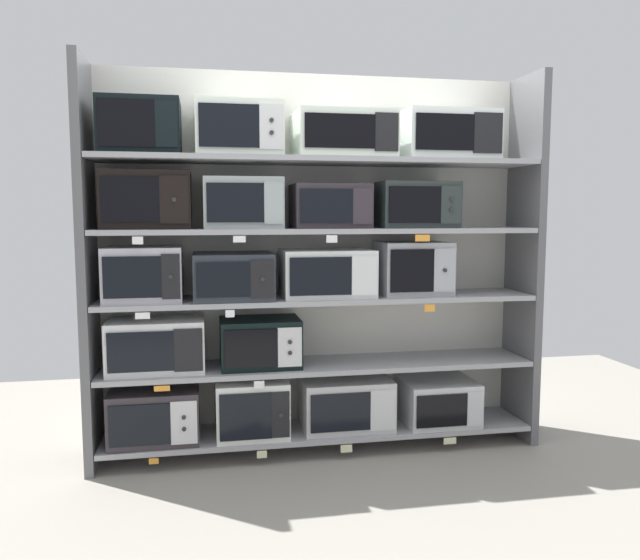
{
  "coord_description": "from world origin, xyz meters",
  "views": [
    {
      "loc": [
        -0.69,
        -3.68,
        1.46
      ],
      "look_at": [
        0.0,
        0.0,
        1.05
      ],
      "focal_mm": 35.04,
      "sensor_mm": 36.0,
      "label": 1
    }
  ],
  "objects_px": {
    "microwave_0": "(155,414)",
    "microwave_9": "(413,268)",
    "microwave_12": "(330,206)",
    "microwave_17": "(447,136)",
    "microwave_4": "(157,345)",
    "microwave_14": "(140,127)",
    "microwave_16": "(343,136)",
    "microwave_2": "(346,403)",
    "microwave_10": "(147,200)",
    "microwave_5": "(260,342)",
    "microwave_6": "(144,274)",
    "microwave_13": "(415,205)",
    "microwave_8": "(327,273)",
    "microwave_15": "(239,130)",
    "microwave_3": "(437,400)",
    "microwave_11": "(243,203)",
    "microwave_1": "(251,406)",
    "microwave_7": "(233,276)"
  },
  "relations": [
    {
      "from": "microwave_4",
      "to": "microwave_9",
      "type": "height_order",
      "value": "microwave_9"
    },
    {
      "from": "microwave_1",
      "to": "microwave_11",
      "type": "distance_m",
      "value": 1.22
    },
    {
      "from": "microwave_6",
      "to": "microwave_13",
      "type": "xyz_separation_m",
      "value": [
        1.62,
        -0.0,
        0.4
      ]
    },
    {
      "from": "microwave_5",
      "to": "microwave_4",
      "type": "bearing_deg",
      "value": 179.99
    },
    {
      "from": "microwave_11",
      "to": "microwave_16",
      "type": "bearing_deg",
      "value": 0.01
    },
    {
      "from": "microwave_15",
      "to": "microwave_2",
      "type": "bearing_deg",
      "value": 0.01
    },
    {
      "from": "microwave_2",
      "to": "microwave_8",
      "type": "relative_size",
      "value": 1.01
    },
    {
      "from": "microwave_9",
      "to": "microwave_10",
      "type": "height_order",
      "value": "microwave_10"
    },
    {
      "from": "microwave_0",
      "to": "microwave_6",
      "type": "distance_m",
      "value": 0.83
    },
    {
      "from": "microwave_14",
      "to": "microwave_13",
      "type": "bearing_deg",
      "value": 0.0
    },
    {
      "from": "microwave_0",
      "to": "microwave_8",
      "type": "xyz_separation_m",
      "value": [
        1.03,
        -0.0,
        0.81
      ]
    },
    {
      "from": "microwave_2",
      "to": "microwave_4",
      "type": "relative_size",
      "value": 1.0
    },
    {
      "from": "microwave_12",
      "to": "microwave_5",
      "type": "bearing_deg",
      "value": -179.99
    },
    {
      "from": "microwave_15",
      "to": "microwave_16",
      "type": "bearing_deg",
      "value": 0.03
    },
    {
      "from": "microwave_10",
      "to": "microwave_15",
      "type": "bearing_deg",
      "value": -0.01
    },
    {
      "from": "microwave_6",
      "to": "microwave_17",
      "type": "height_order",
      "value": "microwave_17"
    },
    {
      "from": "microwave_7",
      "to": "microwave_3",
      "type": "bearing_deg",
      "value": -0.0
    },
    {
      "from": "microwave_7",
      "to": "microwave_14",
      "type": "height_order",
      "value": "microwave_14"
    },
    {
      "from": "microwave_0",
      "to": "microwave_9",
      "type": "relative_size",
      "value": 1.19
    },
    {
      "from": "microwave_4",
      "to": "microwave_14",
      "type": "bearing_deg",
      "value": -179.69
    },
    {
      "from": "microwave_3",
      "to": "microwave_12",
      "type": "distance_m",
      "value": 1.42
    },
    {
      "from": "microwave_7",
      "to": "microwave_0",
      "type": "bearing_deg",
      "value": -179.98
    },
    {
      "from": "microwave_17",
      "to": "microwave_0",
      "type": "bearing_deg",
      "value": -179.99
    },
    {
      "from": "microwave_15",
      "to": "microwave_16",
      "type": "height_order",
      "value": "microwave_15"
    },
    {
      "from": "microwave_0",
      "to": "microwave_7",
      "type": "xyz_separation_m",
      "value": [
        0.47,
        0.0,
        0.81
      ]
    },
    {
      "from": "microwave_1",
      "to": "microwave_7",
      "type": "height_order",
      "value": "microwave_7"
    },
    {
      "from": "microwave_2",
      "to": "microwave_16",
      "type": "distance_m",
      "value": 1.63
    },
    {
      "from": "microwave_3",
      "to": "microwave_14",
      "type": "relative_size",
      "value": 1.03
    },
    {
      "from": "microwave_5",
      "to": "microwave_13",
      "type": "height_order",
      "value": "microwave_13"
    },
    {
      "from": "microwave_14",
      "to": "microwave_16",
      "type": "relative_size",
      "value": 0.77
    },
    {
      "from": "microwave_1",
      "to": "microwave_4",
      "type": "height_order",
      "value": "microwave_4"
    },
    {
      "from": "microwave_0",
      "to": "microwave_9",
      "type": "xyz_separation_m",
      "value": [
        1.58,
        -0.0,
        0.83
      ]
    },
    {
      "from": "microwave_11",
      "to": "microwave_7",
      "type": "bearing_deg",
      "value": 179.94
    },
    {
      "from": "microwave_0",
      "to": "microwave_15",
      "type": "xyz_separation_m",
      "value": [
        0.51,
        -0.0,
        1.65
      ]
    },
    {
      "from": "microwave_4",
      "to": "microwave_13",
      "type": "bearing_deg",
      "value": -0.01
    },
    {
      "from": "microwave_2",
      "to": "microwave_14",
      "type": "xyz_separation_m",
      "value": [
        -1.19,
        -0.0,
        1.65
      ]
    },
    {
      "from": "microwave_15",
      "to": "microwave_17",
      "type": "xyz_separation_m",
      "value": [
        1.27,
        0.0,
        -0.01
      ]
    },
    {
      "from": "microwave_4",
      "to": "microwave_6",
      "type": "relative_size",
      "value": 1.27
    },
    {
      "from": "microwave_7",
      "to": "microwave_12",
      "type": "distance_m",
      "value": 0.71
    },
    {
      "from": "microwave_10",
      "to": "microwave_16",
      "type": "xyz_separation_m",
      "value": [
        1.14,
        0.0,
        0.38
      ]
    },
    {
      "from": "microwave_6",
      "to": "microwave_12",
      "type": "xyz_separation_m",
      "value": [
        1.09,
        -0.0,
        0.39
      ]
    },
    {
      "from": "microwave_12",
      "to": "microwave_17",
      "type": "relative_size",
      "value": 0.79
    },
    {
      "from": "microwave_9",
      "to": "microwave_0",
      "type": "bearing_deg",
      "value": 180.0
    },
    {
      "from": "microwave_3",
      "to": "microwave_12",
      "type": "relative_size",
      "value": 1.0
    },
    {
      "from": "microwave_4",
      "to": "microwave_11",
      "type": "relative_size",
      "value": 1.21
    },
    {
      "from": "microwave_5",
      "to": "microwave_6",
      "type": "height_order",
      "value": "microwave_6"
    },
    {
      "from": "microwave_2",
      "to": "microwave_9",
      "type": "height_order",
      "value": "microwave_9"
    },
    {
      "from": "microwave_6",
      "to": "microwave_14",
      "type": "height_order",
      "value": "microwave_14"
    },
    {
      "from": "microwave_8",
      "to": "microwave_16",
      "type": "distance_m",
      "value": 0.82
    },
    {
      "from": "microwave_9",
      "to": "microwave_12",
      "type": "relative_size",
      "value": 0.95
    }
  ]
}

